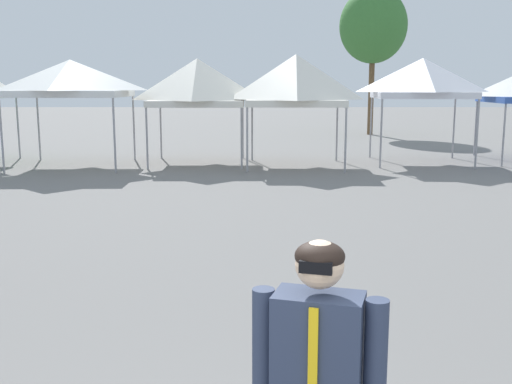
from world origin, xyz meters
TOP-DOWN VIEW (x-y plane):
  - canopy_tent_behind_center at (-5.45, 17.05)m, footprint 3.44×3.44m
  - canopy_tent_right_of_center at (-1.63, 17.74)m, footprint 3.00×3.00m
  - canopy_tent_behind_left at (1.45, 17.01)m, footprint 3.10×3.10m
  - canopy_tent_far_left at (5.54, 17.82)m, footprint 3.20×3.20m
  - tree_behind_tents_left at (6.11, 29.43)m, footprint 3.38×3.38m

SIDE VIEW (x-z plane):
  - canopy_tent_right_of_center at x=-1.63m, z-range 0.92..4.25m
  - canopy_tent_behind_left at x=1.45m, z-range 0.93..4.36m
  - canopy_tent_behind_center at x=-5.45m, z-range 1.07..4.34m
  - canopy_tent_far_left at x=5.54m, z-range 1.04..4.39m
  - tree_behind_tents_left at x=6.11m, z-range 1.77..9.07m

